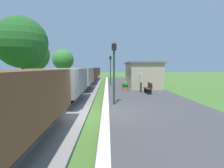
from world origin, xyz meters
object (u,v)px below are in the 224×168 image
(person_waiting, at_px, (141,82))
(lamp_post_far, at_px, (110,65))
(tree_field_left, at_px, (32,55))
(lamp_post_near, at_px, (114,61))
(tree_field_distant, at_px, (63,60))
(potted_planter, at_px, (125,86))
(station_hut, at_px, (142,75))
(tree_trackside_far, at_px, (22,43))
(bench_near_hut, at_px, (149,88))
(freight_train, at_px, (83,76))

(person_waiting, relative_size, lamp_post_far, 0.46)
(tree_field_left, bearing_deg, lamp_post_near, -51.22)
(person_waiting, height_order, tree_field_distant, tree_field_distant)
(person_waiting, xyz_separation_m, potted_planter, (-1.30, 0.96, -0.46))
(station_hut, relative_size, tree_trackside_far, 0.82)
(bench_near_hut, distance_m, tree_trackside_far, 12.28)
(potted_planter, bearing_deg, person_waiting, -36.41)
(bench_near_hut, distance_m, potted_planter, 2.59)
(bench_near_hut, xyz_separation_m, tree_field_distant, (-10.97, 15.78, 3.01))
(freight_train, relative_size, lamp_post_near, 10.59)
(station_hut, height_order, lamp_post_near, lamp_post_near)
(bench_near_hut, distance_m, lamp_post_near, 5.76)
(person_waiting, relative_size, tree_field_left, 0.28)
(bench_near_hut, relative_size, lamp_post_far, 0.41)
(bench_near_hut, bearing_deg, station_hut, 85.08)
(bench_near_hut, height_order, lamp_post_far, lamp_post_far)
(lamp_post_near, bearing_deg, tree_field_distant, 111.35)
(bench_near_hut, relative_size, potted_planter, 1.64)
(person_waiting, bearing_deg, tree_field_distant, -52.06)
(person_waiting, height_order, tree_field_left, tree_field_left)
(potted_planter, bearing_deg, freight_train, 132.90)
(bench_near_hut, height_order, potted_planter, potted_planter)
(bench_near_hut, distance_m, tree_field_left, 15.37)
(tree_field_left, relative_size, tree_field_distant, 1.12)
(person_waiting, relative_size, tree_field_distant, 0.31)
(station_hut, distance_m, tree_field_left, 13.78)
(bench_near_hut, bearing_deg, lamp_post_near, -125.15)
(tree_trackside_far, bearing_deg, potted_planter, -1.43)
(station_hut, bearing_deg, lamp_post_far, 141.96)
(freight_train, bearing_deg, station_hut, -15.89)
(person_waiting, xyz_separation_m, lamp_post_near, (-2.61, -5.31, 1.62))
(lamp_post_near, distance_m, tree_field_distant, 21.68)
(lamp_post_far, bearing_deg, bench_near_hut, -67.98)
(bench_near_hut, bearing_deg, potted_planter, 133.44)
(freight_train, xyz_separation_m, tree_field_left, (-6.47, 0.93, 2.63))
(bench_near_hut, xyz_separation_m, potted_planter, (-1.78, 1.88, 0.00))
(station_hut, distance_m, bench_near_hut, 5.00)
(potted_planter, relative_size, tree_field_left, 0.15)
(freight_train, bearing_deg, lamp_post_near, -73.66)
(station_hut, xyz_separation_m, lamp_post_near, (-3.51, -9.28, 1.15))
(station_hut, relative_size, person_waiting, 3.39)
(freight_train, distance_m, bench_near_hut, 9.37)
(person_waiting, bearing_deg, lamp_post_far, -66.04)
(potted_planter, xyz_separation_m, tree_trackside_far, (-9.63, 0.24, 4.01))
(bench_near_hut, bearing_deg, freight_train, 133.05)
(lamp_post_far, distance_m, tree_field_left, 9.83)
(freight_train, distance_m, lamp_post_far, 3.67)
(lamp_post_near, bearing_deg, lamp_post_far, 90.00)
(person_waiting, bearing_deg, station_hut, -100.01)
(potted_planter, height_order, lamp_post_near, lamp_post_near)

